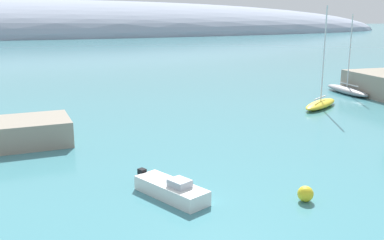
% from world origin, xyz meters
% --- Properties ---
extents(distant_ridge, '(358.43, 82.04, 29.30)m').
position_xyz_m(distant_ridge, '(-26.87, 204.02, 0.00)').
color(distant_ridge, '#8E99AD').
rests_on(distant_ridge, ground).
extents(sailboat_grey_mid_mooring, '(1.87, 7.91, 9.49)m').
position_xyz_m(sailboat_grey_mid_mooring, '(21.20, 41.75, 0.50)').
color(sailboat_grey_mid_mooring, gray).
rests_on(sailboat_grey_mid_mooring, water).
extents(sailboat_yellow_outer_mooring, '(6.34, 5.19, 10.38)m').
position_xyz_m(sailboat_yellow_outer_mooring, '(13.57, 35.64, 0.49)').
color(sailboat_yellow_outer_mooring, yellow).
rests_on(sailboat_yellow_outer_mooring, water).
extents(motorboat_white_foreground, '(3.40, 4.93, 1.20)m').
position_xyz_m(motorboat_white_foreground, '(-7.23, 17.92, 0.44)').
color(motorboat_white_foreground, white).
rests_on(motorboat_white_foreground, water).
extents(mooring_buoy_yellow, '(0.85, 0.85, 0.85)m').
position_xyz_m(mooring_buoy_yellow, '(-0.59, 15.24, 0.43)').
color(mooring_buoy_yellow, yellow).
rests_on(mooring_buoy_yellow, water).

